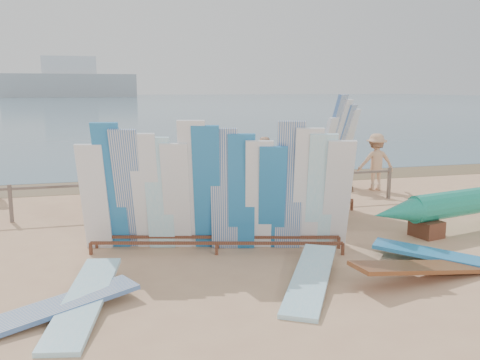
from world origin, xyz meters
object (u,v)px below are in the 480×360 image
object	(u,v)px
flat_board_c	(423,279)
beachgoer_4	(141,169)
flat_board_d	(450,264)
side_surfboard_rack	(332,164)
flat_board_e	(44,319)
beachgoer_2	(131,169)
beach_chair_right	(216,189)
beachgoer_5	(205,160)
flat_board_b	(311,285)
beachgoer_extra_0	(376,162)
beachgoer_10	(347,161)
beach_chair_left	(201,194)
beachgoer_3	(128,169)
beachgoer_9	(333,155)
vendor_table	(298,218)
beachgoer_7	(222,160)
stroller	(239,186)
beachgoer_8	(266,165)
flat_board_a	(85,309)
main_surfboard_rack	(216,194)
beachgoer_6	(191,168)

from	to	relation	value
flat_board_c	beachgoer_4	bearing A→B (deg)	20.00
flat_board_d	side_surfboard_rack	bearing A→B (deg)	51.35
flat_board_e	beachgoer_2	bearing A→B (deg)	141.75
flat_board_e	beach_chair_right	size ratio (longest dim) A/B	2.79
flat_board_d	beachgoer_5	distance (m)	9.13
flat_board_b	beach_chair_right	distance (m)	6.81
beachgoer_extra_0	beachgoer_10	xyz separation A→B (m)	(-0.92, 0.14, 0.06)
side_surfboard_rack	beach_chair_left	xyz separation A→B (m)	(-2.72, 2.46, -1.06)
beachgoer_3	beachgoer_9	distance (m)	6.64
vendor_table	beach_chair_left	size ratio (longest dim) A/B	1.29
beachgoer_extra_0	beachgoer_2	distance (m)	7.40
beach_chair_left	beachgoer_10	bearing A→B (deg)	34.91
flat_board_e	beachgoer_7	xyz separation A→B (m)	(4.48, 8.46, 0.88)
side_surfboard_rack	flat_board_d	size ratio (longest dim) A/B	1.11
stroller	beachgoer_3	world-z (taller)	beachgoer_3
beachgoer_7	beachgoer_8	xyz separation A→B (m)	(1.16, -0.97, -0.04)
vendor_table	beachgoer_10	size ratio (longest dim) A/B	0.66
flat_board_d	beachgoer_5	size ratio (longest dim) A/B	1.62
beach_chair_right	beachgoer_7	xyz separation A→B (m)	(0.52, 1.47, 0.60)
flat_board_a	stroller	distance (m)	7.59
main_surfboard_rack	beachgoer_7	world-z (taller)	main_surfboard_rack
beachgoer_extra_0	flat_board_e	bearing A→B (deg)	46.54
main_surfboard_rack	flat_board_a	xyz separation A→B (m)	(-2.39, -2.05, -1.15)
flat_board_a	beachgoer_2	xyz separation A→B (m)	(1.06, 6.80, 0.94)
beachgoer_5	beachgoer_10	xyz separation A→B (m)	(4.00, -2.07, 0.10)
beachgoer_4	beachgoer_10	size ratio (longest dim) A/B	0.93
vendor_table	flat_board_a	xyz separation A→B (m)	(-4.26, -2.54, -0.41)
beach_chair_right	flat_board_b	bearing A→B (deg)	-87.12
flat_board_c	stroller	size ratio (longest dim) A/B	2.73
beach_chair_left	beachgoer_10	size ratio (longest dim) A/B	0.51
flat_board_c	beachgoer_4	distance (m)	8.57
flat_board_d	flat_board_e	xyz separation A→B (m)	(-6.83, -0.44, 0.00)
beachgoer_3	main_surfboard_rack	bearing A→B (deg)	3.24
flat_board_c	beachgoer_10	distance (m)	7.49
beach_chair_left	stroller	size ratio (longest dim) A/B	0.96
vendor_table	stroller	distance (m)	3.89
flat_board_d	beachgoer_6	xyz separation A→B (m)	(-3.55, 6.80, 0.86)
vendor_table	beachgoer_9	world-z (taller)	beachgoer_9
beachgoer_8	side_surfboard_rack	bearing A→B (deg)	-89.99
beach_chair_right	beachgoer_3	size ratio (longest dim) A/B	0.57
beachgoer_8	beachgoer_2	distance (m)	4.06
beachgoer_4	beachgoer_6	bearing A→B (deg)	-129.19
main_surfboard_rack	flat_board_b	distance (m)	2.60
flat_board_d	flat_board_c	size ratio (longest dim) A/B	1.00
vendor_table	beachgoer_9	size ratio (longest dim) A/B	0.65
beachgoer_8	stroller	bearing A→B (deg)	-149.11
main_surfboard_rack	beach_chair_left	bearing A→B (deg)	98.83
vendor_table	beachgoer_9	bearing A→B (deg)	48.23
side_surfboard_rack	beachgoer_8	distance (m)	3.60
beachgoer_9	main_surfboard_rack	bearing A→B (deg)	151.26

